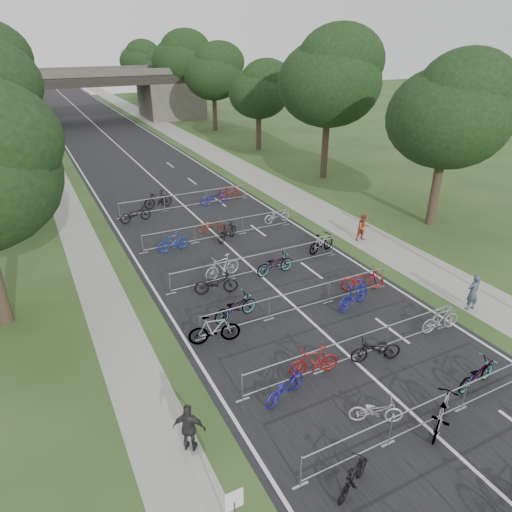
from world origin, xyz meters
The scene contains 46 objects.
road centered at (0.00, 50.00, 0.01)m, with size 11.00×140.00×0.01m, color black.
sidewalk_right centered at (8.00, 50.00, 0.01)m, with size 3.00×140.00×0.01m, color gray.
sidewalk_left centered at (-7.50, 50.00, 0.01)m, with size 2.00×140.00×0.01m, color gray.
lane_markings centered at (0.00, 50.00, 0.00)m, with size 0.12×140.00×0.00m, color silver.
overpass_bridge centered at (0.00, 65.00, 3.53)m, with size 31.00×8.00×7.05m.
park_sign centered at (-6.80, 3.00, 1.27)m, with size 0.45×0.06×1.83m.
tree_right_0 centered at (13.11, 15.93, 6.92)m, with size 7.17×7.17×10.93m.
tree_right_1 centered at (13.11, 27.93, 7.90)m, with size 8.18×8.18×12.47m.
tree_right_2 centered at (13.11, 39.93, 5.95)m, with size 6.16×6.16×9.39m.
tree_right_3 centered at (13.11, 51.93, 6.92)m, with size 7.17×7.17×10.93m.
tree_right_4 centered at (13.11, 63.93, 7.90)m, with size 8.18×8.18×12.47m.
tree_right_5 centered at (13.11, 75.93, 5.95)m, with size 6.16×6.16×9.39m.
tree_right_6 centered at (13.11, 87.93, 6.92)m, with size 7.17×7.17×10.93m.
barrier_row_1 centered at (0.00, 3.60, 0.55)m, with size 9.70×0.08×1.10m.
barrier_row_2 centered at (0.00, 7.20, 0.55)m, with size 9.70×0.08×1.10m.
barrier_row_3 centered at (0.00, 11.00, 0.55)m, with size 9.70×0.08×1.10m.
barrier_row_4 centered at (0.00, 15.00, 0.55)m, with size 9.70×0.08×1.10m.
barrier_row_5 centered at (0.00, 20.00, 0.55)m, with size 9.70×0.08×1.10m.
barrier_row_6 centered at (0.00, 26.00, 0.55)m, with size 9.70×0.08×1.10m.
bike_4 centered at (-3.42, 2.89, 0.49)m, with size 0.46×1.62×0.97m, color black.
bike_5 centered at (-1.29, 4.49, 0.44)m, with size 0.59×1.68×0.88m, color #B4B6BD.
bike_6 centered at (0.28, 3.36, 0.61)m, with size 0.58×2.04×1.23m, color #A2A4AA.
bike_7 centered at (2.85, 4.19, 0.50)m, with size 0.66×1.89×0.99m, color #A2A4AA.
bike_8 centered at (-3.30, 6.66, 0.48)m, with size 0.64×1.82×0.96m, color navy.
bike_9 centered at (-1.78, 7.24, 0.57)m, with size 0.53×1.89×1.14m, color maroon.
bike_10 centered at (0.68, 6.80, 0.51)m, with size 0.68×1.94×1.02m, color black.
bike_11 centered at (4.30, 7.12, 0.55)m, with size 0.51×1.81×1.09m, color gray.
bike_12 centered at (-4.20, 10.57, 0.62)m, with size 0.58×2.07×1.24m, color #A2A4AA.
bike_13 centered at (-2.75, 11.76, 0.55)m, with size 0.73×2.10×1.10m, color #A2A4AA.
bike_14 centered at (2.28, 10.18, 0.63)m, with size 0.59×2.09×1.26m, color navy.
bike_15 centered at (3.65, 11.25, 0.56)m, with size 0.74×2.12×1.11m, color maroon.
bike_16 centered at (-2.66, 14.10, 0.54)m, with size 0.71×2.05×1.08m, color black.
bike_17 centered at (-1.79, 15.38, 0.61)m, with size 0.57×2.02×1.21m, color #999AA0.
bike_18 centered at (0.74, 14.57, 0.55)m, with size 0.72×2.08×1.09m, color #A2A4AA.
bike_19 centered at (4.30, 15.63, 0.56)m, with size 0.53×1.87×1.13m, color #A2A4AA.
bike_20 centered at (-2.99, 19.57, 0.55)m, with size 0.51×1.82×1.09m, color navy.
bike_21 centered at (-0.08, 20.91, 0.49)m, with size 0.66×1.88×0.99m, color maroon.
bike_22 centered at (0.30, 19.51, 0.57)m, with size 0.53×1.89×1.13m, color black.
bike_23 centered at (4.30, 20.67, 0.49)m, with size 0.65×1.86×0.98m, color #9C9CA3.
bike_24 centered at (-3.79, 24.98, 0.54)m, with size 0.72×2.07×1.09m, color black.
bike_25 centered at (-1.73, 26.93, 0.61)m, with size 0.57×2.03×1.22m, color black.
bike_26 centered at (1.97, 25.76, 0.51)m, with size 0.68×1.95×1.03m, color navy.
bike_27 centered at (3.51, 26.34, 0.52)m, with size 0.49×1.74×1.05m, color maroon.
pedestrian_a centered at (6.80, 7.70, 0.85)m, with size 0.62×0.41×1.69m, color #384054.
pedestrian_b centered at (7.40, 15.88, 0.80)m, with size 0.78×0.60×1.60m, color #953920.
pedestrian_c centered at (-6.80, 6.11, 0.82)m, with size 0.96×0.40×1.64m, color #29292B.
Camera 1 is at (-9.46, -3.29, 10.94)m, focal length 32.00 mm.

